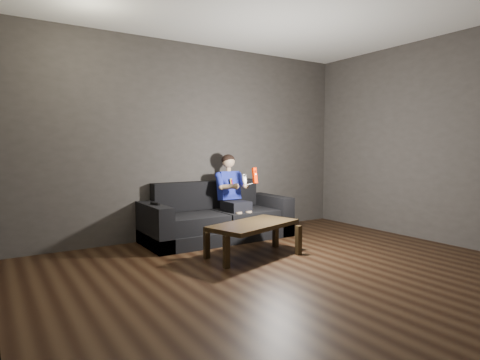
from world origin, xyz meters
TOP-DOWN VIEW (x-y plane):
  - floor at (0.00, 0.00)m, footprint 5.00×5.00m
  - back_wall at (0.00, 2.50)m, footprint 5.00×0.04m
  - right_wall at (2.50, 0.00)m, footprint 0.04×5.00m
  - sofa at (0.12, 2.11)m, footprint 2.01×0.87m
  - child at (0.35, 2.06)m, footprint 0.44×0.55m
  - wii_remote_red at (0.44, 1.64)m, footprint 0.05×0.08m
  - nunchuk_white at (0.28, 1.65)m, footprint 0.06×0.09m
  - wii_remote_black at (-0.78, 2.04)m, footprint 0.08×0.15m
  - coffee_table at (0.04, 1.09)m, footprint 1.19×0.83m

SIDE VIEW (x-z plane):
  - floor at x=0.00m, z-range 0.00..0.00m
  - sofa at x=0.12m, z-range -0.14..0.64m
  - coffee_table at x=0.04m, z-range 0.14..0.54m
  - wii_remote_black at x=-0.78m, z-range 0.55..0.58m
  - child at x=0.35m, z-range 0.13..1.22m
  - nunchuk_white at x=0.28m, z-range 0.77..0.92m
  - wii_remote_red at x=0.44m, z-range 0.79..0.99m
  - back_wall at x=0.00m, z-range 0.00..2.70m
  - right_wall at x=2.50m, z-range 0.00..2.70m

